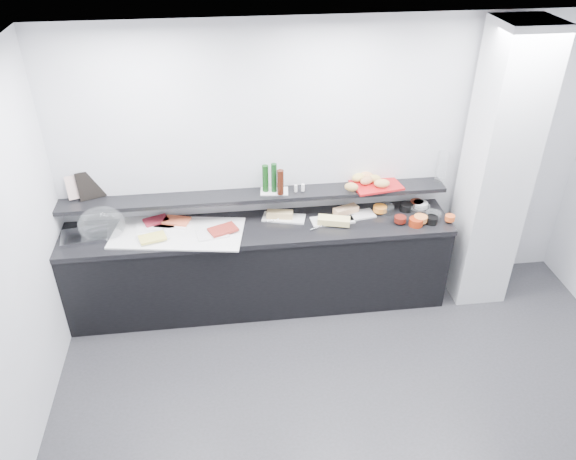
{
  "coord_description": "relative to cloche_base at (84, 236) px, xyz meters",
  "views": [
    {
      "loc": [
        -0.97,
        -2.69,
        3.67
      ],
      "look_at": [
        -0.45,
        1.45,
        1.0
      ],
      "focal_mm": 35.0,
      "sensor_mm": 36.0,
      "label": 1
    }
  ],
  "objects": [
    {
      "name": "wall_shelf",
      "position": [
        1.56,
        0.18,
        0.21
      ],
      "size": [
        3.6,
        0.25,
        0.04
      ],
      "primitive_type": "cube",
      "color": "black",
      "rests_on": "back_wall"
    },
    {
      "name": "sandwich_plate_right",
      "position": [
        2.49,
        0.07,
        -0.01
      ],
      "size": [
        0.41,
        0.23,
        0.01
      ],
      "primitive_type": "cube",
      "rotation": [
        0.0,
        0.0,
        0.17
      ],
      "color": "silver",
      "rests_on": "counter_top"
    },
    {
      "name": "cloche_base",
      "position": [
        0.0,
        0.0,
        0.0
      ],
      "size": [
        0.44,
        0.32,
        0.04
      ],
      "primitive_type": "cube",
      "rotation": [
        0.0,
        0.0,
        0.16
      ],
      "color": "#AAABB1",
      "rests_on": "counter_top"
    },
    {
      "name": "bottle_hot",
      "position": [
        1.8,
        0.14,
        0.33
      ],
      "size": [
        0.04,
        0.04,
        0.18
      ],
      "primitive_type": "cylinder",
      "rotation": [
        0.0,
        0.0,
        0.14
      ],
      "color": "#9D310B",
      "rests_on": "condiment_tray"
    },
    {
      "name": "fill_black_fruit",
      "position": [
        3.35,
        -0.15,
        0.03
      ],
      "size": [
        0.12,
        0.12,
        0.05
      ],
      "primitive_type": "cylinder",
      "rotation": [
        0.0,
        0.0,
        -0.43
      ],
      "color": "#DE531E",
      "rests_on": "bowl_black_fruit"
    },
    {
      "name": "bowl_glass_salmon",
      "position": [
        3.21,
        -0.07,
        0.02
      ],
      "size": [
        0.17,
        0.17,
        0.07
      ],
      "primitive_type": "cylinder",
      "rotation": [
        0.0,
        0.0,
        0.2
      ],
      "color": "white",
      "rests_on": "counter_top"
    },
    {
      "name": "ceiling",
      "position": [
        2.26,
        -1.7,
        1.78
      ],
      "size": [
        5.0,
        5.0,
        0.0
      ],
      "primitive_type": "plane",
      "color": "white",
      "rests_on": "back_wall"
    },
    {
      "name": "bread_tray",
      "position": [
        2.71,
        0.19,
        0.24
      ],
      "size": [
        0.5,
        0.38,
        0.02
      ],
      "primitive_type": "cube",
      "rotation": [
        0.0,
        0.0,
        0.16
      ],
      "color": "#B31316",
      "rests_on": "wall_shelf"
    },
    {
      "name": "bottle_green_a",
      "position": [
        1.66,
        0.2,
        0.37
      ],
      "size": [
        0.07,
        0.07,
        0.26
      ],
      "primitive_type": "cylinder",
      "rotation": [
        0.0,
        0.0,
        0.18
      ],
      "color": "#0F370F",
      "rests_on": "condiment_tray"
    },
    {
      "name": "bottle_green_b",
      "position": [
        1.73,
        0.18,
        0.38
      ],
      "size": [
        0.07,
        0.07,
        0.28
      ],
      "primitive_type": "cylinder",
      "rotation": [
        0.0,
        0.0,
        -0.4
      ],
      "color": "#0F3814",
      "rests_on": "condiment_tray"
    },
    {
      "name": "linen_runner",
      "position": [
        0.83,
        -0.03,
        -0.01
      ],
      "size": [
        1.25,
        0.74,
        0.01
      ],
      "primitive_type": "cube",
      "rotation": [
        0.0,
        0.0,
        -0.16
      ],
      "color": "silver",
      "rests_on": "counter_top"
    },
    {
      "name": "fill_glass_fruit",
      "position": [
        2.74,
        0.1,
        0.03
      ],
      "size": [
        0.14,
        0.14,
        0.05
      ],
      "primitive_type": "cylinder",
      "rotation": [
        0.0,
        0.0,
        -0.04
      ],
      "color": "orange",
      "rests_on": "bowl_glass_fruit"
    },
    {
      "name": "print_art",
      "position": [
        -0.05,
        0.27,
        0.36
      ],
      "size": [
        0.17,
        0.1,
        0.22
      ],
      "primitive_type": "cube",
      "rotation": [
        -0.21,
        0.0,
        0.31
      ],
      "color": "#DBA79E",
      "rests_on": "framed_print"
    },
    {
      "name": "fill_glass_salmon",
      "position": [
        3.07,
        -0.12,
        0.03
      ],
      "size": [
        0.14,
        0.14,
        0.05
      ],
      "primitive_type": "cylinder",
      "rotation": [
        0.0,
        0.0,
        0.11
      ],
      "color": "orange",
      "rests_on": "bowl_glass_salmon"
    },
    {
      "name": "bread_roll_mide",
      "position": [
        2.7,
        0.22,
        0.29
      ],
      "size": [
        0.13,
        0.11,
        0.08
      ],
      "primitive_type": "ellipsoid",
      "rotation": [
        0.0,
        0.0,
        -0.3
      ],
      "color": "tan",
      "rests_on": "bread_tray"
    },
    {
      "name": "buffet_cabinet",
      "position": [
        1.56,
        0.0,
        -0.5
      ],
      "size": [
        3.6,
        0.6,
        0.85
      ],
      "primitive_type": "cube",
      "color": "black",
      "rests_on": "ground"
    },
    {
      "name": "fill_red_jam",
      "position": [
        2.88,
        -0.11,
        0.03
      ],
      "size": [
        0.13,
        0.13,
        0.05
      ],
      "primitive_type": "cylinder",
      "rotation": [
        0.0,
        0.0,
        0.2
      ],
      "color": "#55130C",
      "rests_on": "bowl_red_jam"
    },
    {
      "name": "bowl_black_fruit",
      "position": [
        3.17,
        -0.14,
        0.02
      ],
      "size": [
        0.12,
        0.12,
        0.07
      ],
      "primitive_type": "cylinder",
      "rotation": [
        0.0,
        0.0,
        0.08
      ],
      "color": "black",
      "rests_on": "counter_top"
    },
    {
      "name": "food_cheese",
      "position": [
        0.61,
        -0.14,
        0.02
      ],
      "size": [
        0.26,
        0.21,
        0.02
      ],
      "primitive_type": "cube",
      "rotation": [
        0.0,
        0.0,
        0.3
      ],
      "color": "#E7D759",
      "rests_on": "platter_cheese"
    },
    {
      "name": "ground",
      "position": [
        2.26,
        -1.7,
        -0.92
      ],
      "size": [
        5.0,
        5.0,
        0.0
      ],
      "primitive_type": "plane",
      "color": "#2D2D30",
      "rests_on": "ground"
    },
    {
      "name": "shaker_pepper",
      "position": [
        2.0,
        0.16,
        0.28
      ],
      "size": [
        0.04,
        0.04,
        0.07
      ],
      "primitive_type": "cylinder",
      "rotation": [
        0.0,
        0.0,
        -0.23
      ],
      "color": "white",
      "rests_on": "condiment_tray"
    },
    {
      "name": "food_meat_a",
      "position": [
        0.62,
        0.16,
        0.02
      ],
      "size": [
        0.26,
        0.21,
        0.02
      ],
      "primitive_type": "cube",
      "rotation": [
        0.0,
        0.0,
        0.38
      ],
      "color": "maroon",
      "rests_on": "platter_meat_a"
    },
    {
      "name": "counter_top",
      "position": [
        1.56,
        0.0,
        -0.05
      ],
      "size": [
        3.62,
        0.62,
        0.05
      ],
      "primitive_type": "cube",
      "color": "black",
      "rests_on": "buffet_cabinet"
    },
    {
      "name": "fill_black_jam",
      "position": [
        3.13,
        0.15,
        0.03
      ],
      "size": [
        0.16,
        0.16,
        0.05
      ],
      "primitive_type": "cylinder",
      "rotation": [
        0.0,
        0.0,
        0.25
      ],
      "color": "#581A0C",
      "rests_on": "bowl_black_jam"
    },
    {
      "name": "bowl_red_jam",
      "position": [
        3.02,
        -0.16,
        0.02
      ],
      "size": [
        0.14,
        0.14,
        0.07
      ],
      "primitive_type": "cylinder",
      "rotation": [
        0.0,
        0.0,
        0.09
      ],
      "color": "#9C290E",
      "rests_on": "counter_top"
    },
    {
      "name": "sandwich_plate_left",
      "position": [
        1.82,
        0.11,
        -0.01
      ],
      "size": [
        0.43,
        0.27,
        0.01
      ],
      "primitive_type": "cube",
      "rotation": [
        0.0,
        0.0,
        -0.26
      ],
      "color": "white",
      "rests_on": "counter_top"
    },
    {
      "name": "platter_meat_a",
      "position": [
        0.61,
        0.12,
        0.0
      ],
      "size": [
        0.37,
        0.27,
        0.01
      ],
      "primitive_type": "cube",
      "rotation": [
        0.0,
        0.0,
        0.12
      ],
      "color": "white",
      "rests_on": "linen_runner"
    },
    {
      "name": "bowl_glass_fruit",
      "position": [
        2.8,
        0.11,
        0.02
      ],
      "size": [
        0.2,
        0.2,
        0.07
      ],
      "primitive_type": "cylinder",
      "rotation": [
        0.0,
        0.0,
        -0.2
      ],
      "color": "white",
      "rests_on": "counter_top"
    },
    {
      "name": "platter_salmon",
      "position": [
        0.77,
        0.12,
        0.0
      ],
      "size": [
        0.34,
        0.27,
        0.01
      ],
      "primitive_type": "cube",
      "rotation": [
        0.0,
        0.0,
        -0.24
      ],
      "color": "white",
      "rests_on": "linen_runner"
    },
    {
      "name": "bread_roll_se",
      "position": [
        2.74,
        0.12,
        0.29
      ],
      "size": [
        0.16,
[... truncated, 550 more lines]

